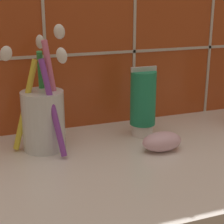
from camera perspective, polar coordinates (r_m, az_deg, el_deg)
sink_counter at (r=58.24cm, az=8.12°, el=-7.17°), size 64.70×33.62×2.00cm
tile_wall_backsplash at (r=68.55cm, az=1.91°, el=13.23°), size 74.70×1.72×40.02cm
toothbrush_cup at (r=58.23cm, az=-10.40°, el=-0.52°), size 9.97×11.78×19.13cm
toothpaste_tube at (r=63.05cm, az=4.91°, el=1.50°), size 4.51×4.30×11.88cm
soap_bar at (r=58.24cm, az=7.44°, el=-4.50°), size 6.37×4.08×2.94cm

